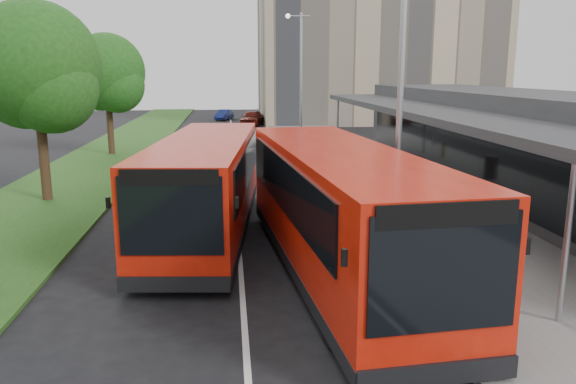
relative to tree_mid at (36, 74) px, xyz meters
name	(u,v)px	position (x,y,z in m)	size (l,w,h in m)	color
ground	(242,283)	(7.01, -9.05, -4.69)	(120.00, 120.00, 0.00)	black
pavement	(335,153)	(13.01, 10.95, -4.62)	(5.00, 80.00, 0.15)	slate
grass_verge	(109,157)	(0.01, 10.95, -4.64)	(5.00, 80.00, 0.10)	#1E4516
lane_centre_line	(234,170)	(7.01, 5.95, -4.69)	(0.12, 70.00, 0.01)	silver
kerb_dashes	(292,157)	(10.31, 9.95, -4.69)	(0.12, 56.00, 0.01)	silver
office_block	(377,26)	(21.01, 32.95, 4.31)	(22.00, 12.00, 18.00)	tan
station_building	(520,144)	(17.87, -1.05, -2.65)	(7.70, 26.00, 4.00)	#2B2B2D
tree_mid	(36,74)	(0.00, 0.00, 0.00)	(4.54, 4.54, 7.27)	#321F14
tree_far	(107,77)	(0.00, 12.00, -0.24)	(4.33, 4.33, 6.90)	#321F14
lamp_post_near	(398,73)	(11.13, -7.05, 0.03)	(1.44, 0.28, 8.00)	#999CA2
lamp_post_far	(300,72)	(11.13, 12.95, 0.03)	(1.44, 0.28, 8.00)	#999CA2
bus_main	(340,212)	(9.35, -8.76, -3.14)	(3.59, 10.88, 3.03)	red
bus_second	(206,186)	(6.09, -4.97, -3.22)	(3.58, 10.32, 2.87)	red
litter_bin	(368,169)	(12.71, 1.91, -4.04)	(0.56, 0.56, 1.00)	#371D16
bollard	(338,151)	(12.57, 7.89, -4.10)	(0.14, 0.14, 0.88)	yellow
car_near	(252,118)	(8.90, 29.18, -4.01)	(1.62, 4.02, 1.37)	#55130C
car_far	(224,115)	(6.39, 35.50, -4.18)	(1.09, 3.12, 1.03)	navy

